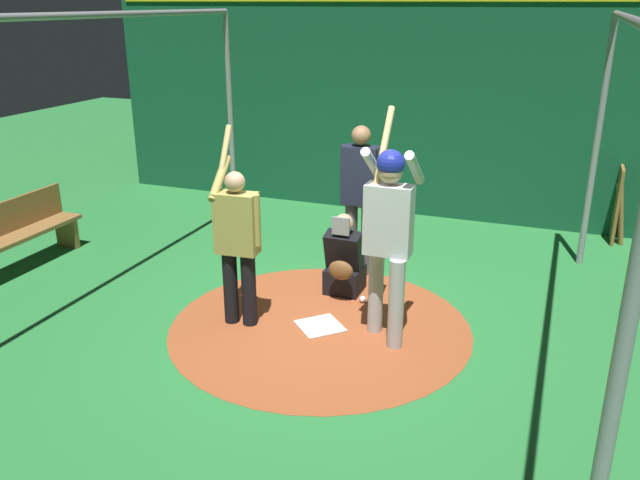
{
  "coord_description": "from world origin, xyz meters",
  "views": [
    {
      "loc": [
        5.56,
        2.13,
        3.14
      ],
      "look_at": [
        0.0,
        0.0,
        0.95
      ],
      "focal_mm": 36.57,
      "sensor_mm": 36.0,
      "label": 1
    }
  ],
  "objects_px": {
    "bat_rack": "(618,206)",
    "baseball_0": "(342,283)",
    "bench": "(16,234)",
    "batter": "(388,226)",
    "visitor": "(237,238)",
    "catcher": "(344,262)",
    "home_plate": "(320,326)",
    "baseball_1": "(363,299)",
    "umpire": "(360,192)"
  },
  "relations": [
    {
      "from": "umpire",
      "to": "visitor",
      "type": "bearing_deg",
      "value": -23.2
    },
    {
      "from": "visitor",
      "to": "catcher",
      "type": "bearing_deg",
      "value": 139.58
    },
    {
      "from": "umpire",
      "to": "bench",
      "type": "xyz_separation_m",
      "value": [
        1.37,
        -4.0,
        -0.57
      ]
    },
    {
      "from": "home_plate",
      "to": "batter",
      "type": "xyz_separation_m",
      "value": [
        -0.02,
        0.67,
        1.16
      ]
    },
    {
      "from": "bat_rack",
      "to": "baseball_0",
      "type": "relative_size",
      "value": 14.2
    },
    {
      "from": "batter",
      "to": "baseball_1",
      "type": "height_order",
      "value": "batter"
    },
    {
      "from": "visitor",
      "to": "baseball_0",
      "type": "bearing_deg",
      "value": 145.81
    },
    {
      "from": "baseball_0",
      "to": "bench",
      "type": "bearing_deg",
      "value": -77.25
    },
    {
      "from": "visitor",
      "to": "bench",
      "type": "bearing_deg",
      "value": -100.97
    },
    {
      "from": "batter",
      "to": "baseball_1",
      "type": "bearing_deg",
      "value": -147.24
    },
    {
      "from": "catcher",
      "to": "baseball_1",
      "type": "height_order",
      "value": "catcher"
    },
    {
      "from": "umpire",
      "to": "bench",
      "type": "height_order",
      "value": "umpire"
    },
    {
      "from": "batter",
      "to": "catcher",
      "type": "distance_m",
      "value": 1.38
    },
    {
      "from": "visitor",
      "to": "baseball_0",
      "type": "distance_m",
      "value": 1.66
    },
    {
      "from": "catcher",
      "to": "bench",
      "type": "relative_size",
      "value": 0.52
    },
    {
      "from": "home_plate",
      "to": "catcher",
      "type": "bearing_deg",
      "value": -176.94
    },
    {
      "from": "batter",
      "to": "bat_rack",
      "type": "distance_m",
      "value": 4.51
    },
    {
      "from": "baseball_1",
      "to": "batter",
      "type": "bearing_deg",
      "value": 32.76
    },
    {
      "from": "batter",
      "to": "visitor",
      "type": "xyz_separation_m",
      "value": [
        0.21,
        -1.48,
        -0.24
      ]
    },
    {
      "from": "umpire",
      "to": "bench",
      "type": "distance_m",
      "value": 4.26
    },
    {
      "from": "baseball_0",
      "to": "visitor",
      "type": "bearing_deg",
      "value": -29.08
    },
    {
      "from": "visitor",
      "to": "bat_rack",
      "type": "xyz_separation_m",
      "value": [
        -4.08,
        3.7,
        -0.44
      ]
    },
    {
      "from": "home_plate",
      "to": "batter",
      "type": "relative_size",
      "value": 0.19
    },
    {
      "from": "catcher",
      "to": "baseball_0",
      "type": "relative_size",
      "value": 12.83
    },
    {
      "from": "visitor",
      "to": "bench",
      "type": "height_order",
      "value": "visitor"
    },
    {
      "from": "bat_rack",
      "to": "baseball_0",
      "type": "bearing_deg",
      "value": -46.64
    },
    {
      "from": "home_plate",
      "to": "bench",
      "type": "bearing_deg",
      "value": -92.02
    },
    {
      "from": "home_plate",
      "to": "umpire",
      "type": "xyz_separation_m",
      "value": [
        -1.51,
        -0.08,
        1.01
      ]
    },
    {
      "from": "home_plate",
      "to": "catcher",
      "type": "relative_size",
      "value": 0.44
    },
    {
      "from": "catcher",
      "to": "home_plate",
      "type": "bearing_deg",
      "value": 3.06
    },
    {
      "from": "bench",
      "to": "baseball_0",
      "type": "xyz_separation_m",
      "value": [
        -0.89,
        3.95,
        -0.41
      ]
    },
    {
      "from": "home_plate",
      "to": "bench",
      "type": "distance_m",
      "value": 4.1
    },
    {
      "from": "baseball_0",
      "to": "umpire",
      "type": "bearing_deg",
      "value": 174.25
    },
    {
      "from": "batter",
      "to": "baseball_1",
      "type": "xyz_separation_m",
      "value": [
        -0.68,
        -0.44,
        -1.13
      ]
    },
    {
      "from": "visitor",
      "to": "home_plate",
      "type": "bearing_deg",
      "value": 98.27
    },
    {
      "from": "bat_rack",
      "to": "catcher",
      "type": "bearing_deg",
      "value": -44.38
    },
    {
      "from": "batter",
      "to": "umpire",
      "type": "relative_size",
      "value": 1.23
    },
    {
      "from": "catcher",
      "to": "bat_rack",
      "type": "xyz_separation_m",
      "value": [
        -3.01,
        2.94,
        0.12
      ]
    },
    {
      "from": "catcher",
      "to": "visitor",
      "type": "distance_m",
      "value": 1.43
    },
    {
      "from": "bat_rack",
      "to": "baseball_0",
      "type": "xyz_separation_m",
      "value": [
        2.85,
        -3.02,
        -0.45
      ]
    },
    {
      "from": "umpire",
      "to": "visitor",
      "type": "xyz_separation_m",
      "value": [
        1.71,
        -0.73,
        -0.09
      ]
    },
    {
      "from": "home_plate",
      "to": "bat_rack",
      "type": "bearing_deg",
      "value": 143.32
    },
    {
      "from": "bench",
      "to": "baseball_1",
      "type": "xyz_separation_m",
      "value": [
        -0.56,
        4.31,
        -0.41
      ]
    },
    {
      "from": "home_plate",
      "to": "baseball_1",
      "type": "xyz_separation_m",
      "value": [
        -0.7,
        0.24,
        0.03
      ]
    },
    {
      "from": "batter",
      "to": "umpire",
      "type": "height_order",
      "value": "batter"
    },
    {
      "from": "bench",
      "to": "catcher",
      "type": "bearing_deg",
      "value": 100.38
    },
    {
      "from": "bat_rack",
      "to": "bench",
      "type": "xyz_separation_m",
      "value": [
        3.74,
        -6.97,
        -0.04
      ]
    },
    {
      "from": "umpire",
      "to": "batter",
      "type": "bearing_deg",
      "value": 26.66
    },
    {
      "from": "bat_rack",
      "to": "bench",
      "type": "distance_m",
      "value": 7.91
    },
    {
      "from": "catcher",
      "to": "umpire",
      "type": "distance_m",
      "value": 0.91
    }
  ]
}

